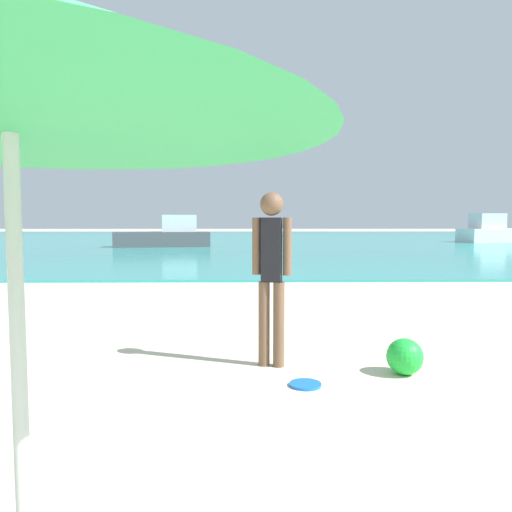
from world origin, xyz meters
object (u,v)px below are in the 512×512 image
(person_standing, at_px, (272,268))
(boat_near, at_px, (166,236))
(beach_umbrella, at_px, (7,58))
(frisbee, at_px, (305,384))
(beach_ball, at_px, (405,357))
(boat_far, at_px, (497,232))

(person_standing, xyz_separation_m, boat_near, (-4.98, 22.23, -0.32))
(boat_near, bearing_deg, beach_umbrella, 88.76)
(boat_near, bearing_deg, person_standing, 92.45)
(frisbee, distance_m, beach_ball, 1.05)
(frisbee, relative_size, beach_ball, 0.82)
(person_standing, bearing_deg, beach_ball, 1.60)
(person_standing, height_order, boat_far, boat_far)
(person_standing, bearing_deg, boat_near, 117.11)
(person_standing, relative_size, boat_near, 0.32)
(frisbee, xyz_separation_m, beach_ball, (0.99, 0.31, 0.16))
(boat_near, xyz_separation_m, beach_ball, (6.24, -22.52, -0.51))
(beach_ball, height_order, beach_umbrella, beach_umbrella)
(person_standing, xyz_separation_m, frisbee, (0.28, -0.60, -0.99))
(boat_near, height_order, beach_ball, boat_near)
(boat_far, bearing_deg, frisbee, -135.88)
(person_standing, xyz_separation_m, boat_far, (17.20, 28.16, -0.25))
(beach_umbrella, bearing_deg, boat_near, 98.93)
(boat_near, height_order, beach_umbrella, beach_umbrella)
(beach_ball, distance_m, beach_umbrella, 4.08)
(beach_ball, bearing_deg, person_standing, 167.11)
(boat_far, bearing_deg, beach_umbrella, -135.52)
(boat_near, bearing_deg, frisbee, 92.79)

